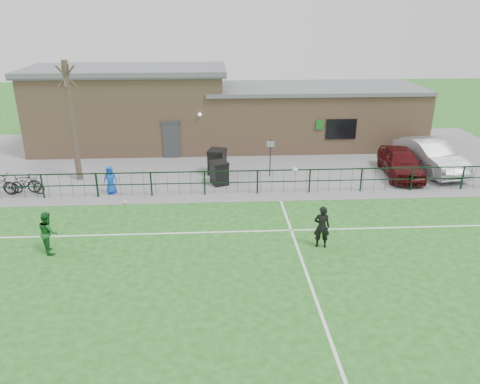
{
  "coord_description": "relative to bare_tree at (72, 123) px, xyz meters",
  "views": [
    {
      "loc": [
        -1.01,
        -12.68,
        8.34
      ],
      "look_at": [
        0.0,
        5.0,
        1.3
      ],
      "focal_mm": 35.0,
      "sensor_mm": 36.0,
      "label": 1
    }
  ],
  "objects": [
    {
      "name": "car_silver",
      "position": [
        18.6,
        0.32,
        -2.15
      ],
      "size": [
        2.52,
        5.27,
        1.67
      ],
      "primitive_type": "imported",
      "rotation": [
        0.0,
        0.0,
        0.15
      ],
      "color": "#9C9EA4",
      "rests_on": "paving_strip"
    },
    {
      "name": "spectator_child",
      "position": [
        2.04,
        -2.08,
        -2.3
      ],
      "size": [
        0.68,
        0.46,
        1.36
      ],
      "primitive_type": "imported",
      "rotation": [
        0.0,
        0.0,
        -0.04
      ],
      "color": "blue",
      "rests_on": "paving_strip"
    },
    {
      "name": "ground",
      "position": [
        8.0,
        -10.5,
        -3.0
      ],
      "size": [
        90.0,
        90.0,
        0.0
      ],
      "primitive_type": "plane",
      "color": "#1D5D1B",
      "rests_on": "ground"
    },
    {
      "name": "wheelie_bin_left",
      "position": [
        7.21,
        -1.13,
        -2.43
      ],
      "size": [
        0.97,
        1.02,
        1.1
      ],
      "primitive_type": "cube",
      "rotation": [
        0.0,
        0.0,
        0.35
      ],
      "color": "black",
      "rests_on": "paving_strip"
    },
    {
      "name": "pitch_line_perp",
      "position": [
        10.0,
        -10.5,
        -3.0
      ],
      "size": [
        0.1,
        16.0,
        0.01
      ],
      "primitive_type": "cube",
      "color": "white",
      "rests_on": "ground"
    },
    {
      "name": "paving_strip",
      "position": [
        8.0,
        3.0,
        -2.99
      ],
      "size": [
        34.0,
        13.0,
        0.02
      ],
      "primitive_type": "cube",
      "color": "slate",
      "rests_on": "ground"
    },
    {
      "name": "perimeter_fence",
      "position": [
        8.0,
        -2.5,
        -2.4
      ],
      "size": [
        28.0,
        0.1,
        1.2
      ],
      "primitive_type": "cube",
      "color": "black",
      "rests_on": "ground"
    },
    {
      "name": "goalkeeper_kick",
      "position": [
        10.86,
        -7.83,
        -2.15
      ],
      "size": [
        1.07,
        2.8,
        2.3
      ],
      "color": "black",
      "rests_on": "ground"
    },
    {
      "name": "bicycle_b",
      "position": [
        -2.13,
        -1.91,
        -2.48
      ],
      "size": [
        1.72,
        0.81,
        1.0
      ],
      "primitive_type": "imported",
      "rotation": [
        0.0,
        0.0,
        1.79
      ],
      "color": "black",
      "rests_on": "paving_strip"
    },
    {
      "name": "bare_tree",
      "position": [
        0.0,
        0.0,
        0.0
      ],
      "size": [
        0.3,
        0.3,
        6.0
      ],
      "primitive_type": "cylinder",
      "color": "#423328",
      "rests_on": "ground"
    },
    {
      "name": "clubhouse",
      "position": [
        7.12,
        6.0,
        -0.78
      ],
      "size": [
        24.25,
        5.4,
        4.96
      ],
      "color": "#A57F5C",
      "rests_on": "ground"
    },
    {
      "name": "pitch_line_touch",
      "position": [
        8.0,
        -2.7,
        -3.0
      ],
      "size": [
        28.0,
        0.1,
        0.01
      ],
      "primitive_type": "cube",
      "color": "white",
      "rests_on": "ground"
    },
    {
      "name": "bicycle_c",
      "position": [
        -1.91,
        -1.87,
        -2.54
      ],
      "size": [
        1.77,
        0.91,
        0.89
      ],
      "primitive_type": "imported",
      "rotation": [
        0.0,
        0.0,
        1.37
      ],
      "color": "black",
      "rests_on": "paving_strip"
    },
    {
      "name": "sign_post",
      "position": [
        9.88,
        -0.11,
        -1.98
      ],
      "size": [
        0.07,
        0.07,
        2.0
      ],
      "primitive_type": "cylinder",
      "rotation": [
        0.0,
        0.0,
        -0.14
      ],
      "color": "black",
      "rests_on": "paving_strip"
    },
    {
      "name": "car_maroon",
      "position": [
        16.73,
        -0.39,
        -2.24
      ],
      "size": [
        2.19,
        4.49,
        1.48
      ],
      "primitive_type": "imported",
      "rotation": [
        0.0,
        0.0,
        -0.11
      ],
      "color": "#430C0E",
      "rests_on": "paving_strip"
    },
    {
      "name": "outfield_player",
      "position": [
        0.96,
        -7.72,
        -2.22
      ],
      "size": [
        0.88,
        0.95,
        1.57
      ],
      "primitive_type": "imported",
      "rotation": [
        0.0,
        0.0,
        2.06
      ],
      "color": "#195A22",
      "rests_on": "ground"
    },
    {
      "name": "ball_ground",
      "position": [
        2.89,
        -3.42,
        -2.9
      ],
      "size": [
        0.19,
        0.19,
        0.19
      ],
      "primitive_type": "sphere",
      "color": "white",
      "rests_on": "ground"
    },
    {
      "name": "wheelie_bin_right",
      "position": [
        7.13,
        0.47,
        -2.36
      ],
      "size": [
        1.05,
        1.13,
        1.25
      ],
      "primitive_type": "cube",
      "rotation": [
        0.0,
        0.0,
        -0.28
      ],
      "color": "black",
      "rests_on": "paving_strip"
    },
    {
      "name": "pitch_line_mid",
      "position": [
        8.0,
        -6.5,
        -3.0
      ],
      "size": [
        28.0,
        0.1,
        0.01
      ],
      "primitive_type": "cube",
      "color": "white",
      "rests_on": "ground"
    }
  ]
}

